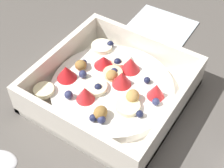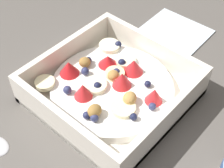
{
  "view_description": "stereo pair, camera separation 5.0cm",
  "coord_description": "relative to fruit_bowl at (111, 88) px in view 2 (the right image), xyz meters",
  "views": [
    {
      "loc": [
        0.27,
        0.21,
        0.4
      ],
      "look_at": [
        -0.02,
        0.02,
        0.03
      ],
      "focal_mm": 52.31,
      "sensor_mm": 36.0,
      "label": 1
    },
    {
      "loc": [
        0.24,
        0.24,
        0.4
      ],
      "look_at": [
        -0.02,
        0.02,
        0.03
      ],
      "focal_mm": 52.31,
      "sensor_mm": 36.0,
      "label": 2
    }
  ],
  "objects": [
    {
      "name": "folded_napkin",
      "position": [
        -0.2,
        -0.01,
        -0.02
      ],
      "size": [
        0.12,
        0.12,
        0.01
      ],
      "primitive_type": "cube",
      "rotation": [
        0.0,
        0.0,
        0.02
      ],
      "color": "silver",
      "rests_on": "ground"
    },
    {
      "name": "fruit_bowl",
      "position": [
        0.0,
        0.0,
        0.0
      ],
      "size": [
        0.22,
        0.22,
        0.06
      ],
      "color": "white",
      "rests_on": "ground"
    },
    {
      "name": "ground_plane",
      "position": [
        0.02,
        -0.02,
        -0.02
      ],
      "size": [
        2.4,
        2.4,
        0.0
      ],
      "primitive_type": "plane",
      "color": "#56514C"
    }
  ]
}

